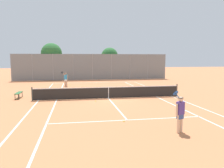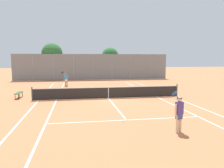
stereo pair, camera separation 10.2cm
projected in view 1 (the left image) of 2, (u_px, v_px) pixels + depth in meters
The scene contains 13 objects.
ground_plane at pixel (109, 98), 17.81m from camera, with size 120.00×120.00×0.00m, color #CC7A4C.
court_line_markings at pixel (109, 98), 17.81m from camera, with size 11.10×23.90×0.01m.
tennis_net at pixel (109, 92), 17.75m from camera, with size 12.00×0.10×1.07m.
player_near_side at pixel (180, 112), 9.52m from camera, with size 0.45×0.88×1.77m.
player_far_left at pixel (66, 79), 25.29m from camera, with size 0.80×0.71×1.77m.
loose_tennis_ball_0 at pixel (68, 85), 26.82m from camera, with size 0.07×0.07×0.07m, color #D1DB33.
loose_tennis_ball_1 at pixel (96, 101), 16.56m from camera, with size 0.07×0.07×0.07m, color #D1DB33.
loose_tennis_ball_2 at pixel (70, 85), 26.75m from camera, with size 0.07×0.07×0.07m, color #D1DB33.
loose_tennis_ball_3 at pixel (124, 121), 11.22m from camera, with size 0.07×0.07×0.07m, color #D1DB33.
courtside_bench at pixel (19, 93), 17.87m from camera, with size 0.36×1.50×0.47m.
back_fence at pixel (93, 67), 32.91m from camera, with size 23.27×0.08×3.92m.
tree_behind_left at pixel (52, 54), 33.49m from camera, with size 3.16×3.16×5.59m.
tree_behind_right at pixel (110, 57), 36.54m from camera, with size 2.80×2.80×5.05m.
Camera 1 is at (-2.70, -17.35, 3.24)m, focal length 35.00 mm.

